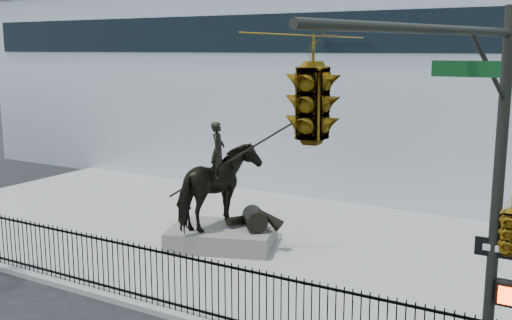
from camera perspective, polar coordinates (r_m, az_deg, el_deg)
The scene contains 6 objects.
plaza at distance 19.48m, azimuth 3.35°, elevation -8.31°, with size 30.00×12.00×0.15m, color gray.
building at distance 30.66m, azimuth 14.62°, elevation 6.72°, with size 44.00×14.00×9.00m, color silver.
picket_fence at distance 14.61m, azimuth -7.12°, elevation -11.49°, with size 22.10×0.10×1.50m.
statue_plinth at distance 19.32m, azimuth -3.26°, elevation -7.28°, with size 3.27×2.25×0.61m, color #524F4B.
equestrian_statue at distance 18.88m, azimuth -3.12°, elevation -2.69°, with size 3.96×3.18×3.55m.
traffic_signal_right at distance 7.82m, azimuth 16.08°, elevation -1.04°, with size 2.17×6.86×7.00m.
Camera 1 is at (8.31, -9.45, 6.37)m, focal length 42.00 mm.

